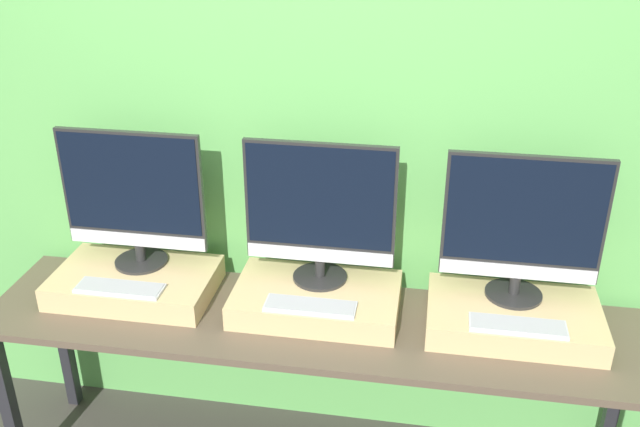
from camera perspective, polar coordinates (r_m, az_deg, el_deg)
name	(u,v)px	position (r m, az deg, el deg)	size (l,w,h in m)	color
wall_back	(329,155)	(2.81, 0.72, 4.70)	(8.00, 0.04, 2.60)	#66B75B
workbench	(313,335)	(2.78, -0.53, -9.69)	(2.54, 0.58, 0.77)	brown
wooden_riser_left	(135,282)	(2.97, -14.57, -5.36)	(0.63, 0.39, 0.10)	#D6B77F
monitor_left	(133,196)	(2.88, -14.73, 1.36)	(0.57, 0.21, 0.57)	#282828
keyboard_left	(120,288)	(2.84, -15.73, -5.76)	(0.34, 0.11, 0.01)	silver
wooden_riser_center	(317,299)	(2.78, -0.28, -6.88)	(0.63, 0.39, 0.10)	#D6B77F
monitor_center	(320,210)	(2.67, -0.01, 0.29)	(0.57, 0.21, 0.57)	#282828
keyboard_center	(310,306)	(2.64, -0.78, -7.41)	(0.34, 0.11, 0.01)	silver
wooden_riser_right	(513,318)	(2.77, 15.20, -8.04)	(0.63, 0.39, 0.10)	#D6B77F
monitor_right	(523,225)	(2.66, 15.94, -0.88)	(0.57, 0.21, 0.57)	#282828
keyboard_right	(518,326)	(2.63, 15.54, -8.64)	(0.34, 0.11, 0.01)	silver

